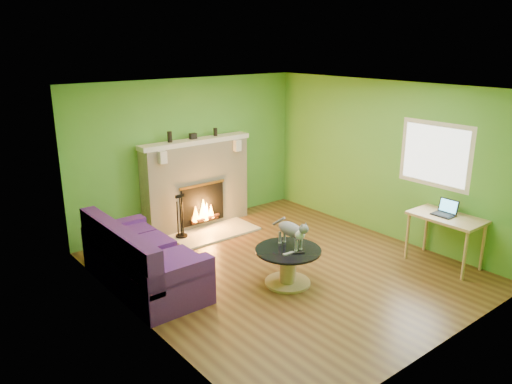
# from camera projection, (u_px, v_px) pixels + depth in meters

# --- Properties ---
(floor) EXTENTS (5.00, 5.00, 0.00)m
(floor) POSITION_uv_depth(u_px,v_px,m) (283.00, 269.00, 7.31)
(floor) COLOR #553118
(floor) RESTS_ON ground
(ceiling) EXTENTS (5.00, 5.00, 0.00)m
(ceiling) POSITION_uv_depth(u_px,v_px,m) (287.00, 88.00, 6.55)
(ceiling) COLOR white
(ceiling) RESTS_ON wall_back
(wall_back) EXTENTS (5.00, 0.00, 5.00)m
(wall_back) POSITION_uv_depth(u_px,v_px,m) (190.00, 153.00, 8.79)
(wall_back) COLOR #4E9631
(wall_back) RESTS_ON floor
(wall_front) EXTENTS (5.00, 0.00, 5.00)m
(wall_front) POSITION_uv_depth(u_px,v_px,m) (450.00, 236.00, 5.06)
(wall_front) COLOR #4E9631
(wall_front) RESTS_ON floor
(wall_left) EXTENTS (0.00, 5.00, 5.00)m
(wall_left) POSITION_uv_depth(u_px,v_px,m) (135.00, 218.00, 5.58)
(wall_left) COLOR #4E9631
(wall_left) RESTS_ON floor
(wall_right) EXTENTS (0.00, 5.00, 5.00)m
(wall_right) POSITION_uv_depth(u_px,v_px,m) (386.00, 160.00, 8.28)
(wall_right) COLOR #4E9631
(wall_right) RESTS_ON floor
(window_frame) EXTENTS (0.00, 1.20, 1.20)m
(window_frame) POSITION_uv_depth(u_px,v_px,m) (435.00, 155.00, 7.53)
(window_frame) COLOR silver
(window_frame) RESTS_ON wall_right
(window_pane) EXTENTS (0.00, 1.06, 1.06)m
(window_pane) POSITION_uv_depth(u_px,v_px,m) (435.00, 155.00, 7.52)
(window_pane) COLOR white
(window_pane) RESTS_ON wall_right
(fireplace) EXTENTS (2.10, 0.46, 1.58)m
(fireplace) POSITION_uv_depth(u_px,v_px,m) (197.00, 184.00, 8.81)
(fireplace) COLOR beige
(fireplace) RESTS_ON floor
(hearth) EXTENTS (1.50, 0.75, 0.03)m
(hearth) POSITION_uv_depth(u_px,v_px,m) (214.00, 232.00, 8.64)
(hearth) COLOR beige
(hearth) RESTS_ON floor
(mantel) EXTENTS (2.10, 0.28, 0.08)m
(mantel) POSITION_uv_depth(u_px,v_px,m) (196.00, 141.00, 8.57)
(mantel) COLOR silver
(mantel) RESTS_ON fireplace
(sofa) EXTENTS (0.93, 2.06, 0.92)m
(sofa) POSITION_uv_depth(u_px,v_px,m) (140.00, 262.00, 6.70)
(sofa) COLOR #4D1B69
(sofa) RESTS_ON floor
(coffee_table) EXTENTS (0.90, 0.90, 0.51)m
(coffee_table) POSITION_uv_depth(u_px,v_px,m) (288.00, 264.00, 6.78)
(coffee_table) COLOR tan
(coffee_table) RESTS_ON floor
(desk) EXTENTS (0.60, 1.03, 0.76)m
(desk) POSITION_uv_depth(u_px,v_px,m) (446.00, 222.00, 7.26)
(desk) COLOR tan
(desk) RESTS_ON floor
(cat) EXTENTS (0.26, 0.67, 0.42)m
(cat) POSITION_uv_depth(u_px,v_px,m) (290.00, 232.00, 6.74)
(cat) COLOR #5D5C61
(cat) RESTS_ON coffee_table
(remote_silver) EXTENTS (0.17, 0.06, 0.02)m
(remote_silver) POSITION_uv_depth(u_px,v_px,m) (289.00, 253.00, 6.56)
(remote_silver) COLOR gray
(remote_silver) RESTS_ON coffee_table
(remote_black) EXTENTS (0.16, 0.10, 0.02)m
(remote_black) POSITION_uv_depth(u_px,v_px,m) (298.00, 253.00, 6.59)
(remote_black) COLOR black
(remote_black) RESTS_ON coffee_table
(laptop) EXTENTS (0.27, 0.30, 0.23)m
(laptop) POSITION_uv_depth(u_px,v_px,m) (444.00, 208.00, 7.23)
(laptop) COLOR black
(laptop) RESTS_ON desk
(fire_tools) EXTENTS (0.20, 0.20, 0.75)m
(fire_tools) POSITION_uv_depth(u_px,v_px,m) (181.00, 216.00, 8.31)
(fire_tools) COLOR black
(fire_tools) RESTS_ON hearth
(mantel_vase_left) EXTENTS (0.08, 0.08, 0.18)m
(mantel_vase_left) POSITION_uv_depth(u_px,v_px,m) (170.00, 137.00, 8.26)
(mantel_vase_left) COLOR black
(mantel_vase_left) RESTS_ON mantel
(mantel_vase_right) EXTENTS (0.07, 0.07, 0.14)m
(mantel_vase_right) POSITION_uv_depth(u_px,v_px,m) (215.00, 132.00, 8.82)
(mantel_vase_right) COLOR black
(mantel_vase_right) RESTS_ON mantel
(mantel_box) EXTENTS (0.12, 0.08, 0.10)m
(mantel_box) POSITION_uv_depth(u_px,v_px,m) (193.00, 136.00, 8.54)
(mantel_box) COLOR black
(mantel_box) RESTS_ON mantel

